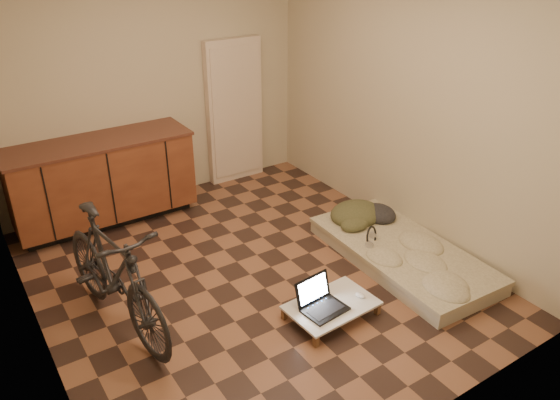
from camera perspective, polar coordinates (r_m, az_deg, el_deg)
room_shell at (r=4.38m, az=-3.53°, el=6.39°), size 3.50×4.00×2.60m
cabinets at (r=5.92m, az=-18.04°, el=1.92°), size 1.84×0.62×0.91m
appliance_panel at (r=6.57m, az=-4.79°, el=9.20°), size 0.70×0.10×1.70m
bicycle at (r=4.30m, az=-17.07°, el=-6.84°), size 0.71×1.68×1.05m
futon at (r=5.25m, az=12.61°, el=-5.49°), size 0.95×1.85×0.16m
clothing_pile at (r=5.57m, az=8.62°, el=-0.80°), size 0.60×0.51×0.23m
headphones at (r=5.17m, az=9.54°, el=-3.71°), size 0.29×0.28×0.15m
lap_desk at (r=4.46m, az=5.41°, el=-10.94°), size 0.73×0.49×0.12m
laptop at (r=4.38m, az=4.26°, el=-10.61°), size 0.37×0.33×0.23m
mouse at (r=4.55m, az=8.37°, el=-9.81°), size 0.08×0.10×0.03m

